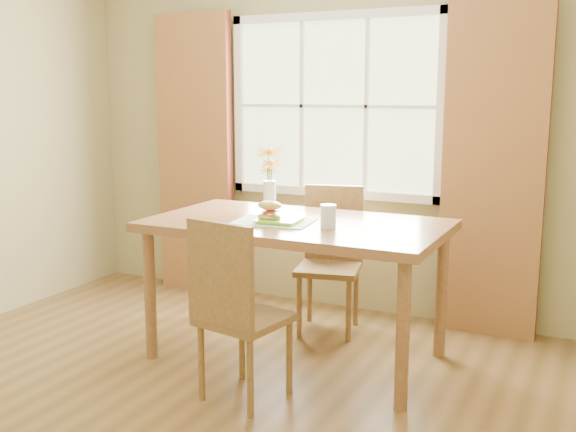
# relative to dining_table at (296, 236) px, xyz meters

# --- Properties ---
(room) EXTENTS (4.24, 3.84, 2.74)m
(room) POSITION_rel_dining_table_xyz_m (-0.19, -0.84, 0.59)
(room) COLOR brown
(room) RESTS_ON ground
(window) EXTENTS (1.62, 0.06, 1.32)m
(window) POSITION_rel_dining_table_xyz_m (-0.19, 1.03, 0.74)
(window) COLOR beige
(window) RESTS_ON room
(curtain_left) EXTENTS (0.65, 0.08, 2.20)m
(curtain_left) POSITION_rel_dining_table_xyz_m (-1.34, 0.94, 0.34)
(curtain_left) COLOR maroon
(curtain_left) RESTS_ON room
(curtain_right) EXTENTS (0.65, 0.08, 2.20)m
(curtain_right) POSITION_rel_dining_table_xyz_m (0.96, 0.94, 0.34)
(curtain_right) COLOR maroon
(curtain_right) RESTS_ON room
(dining_table) EXTENTS (1.74, 0.98, 0.85)m
(dining_table) POSITION_rel_dining_table_xyz_m (0.00, 0.00, 0.00)
(dining_table) COLOR brown
(dining_table) RESTS_ON room
(chair_near) EXTENTS (0.47, 0.47, 0.98)m
(chair_near) POSITION_rel_dining_table_xyz_m (-0.01, -0.70, -0.22)
(chair_near) COLOR brown
(chair_near) RESTS_ON room
(chair_far) EXTENTS (0.48, 0.48, 0.97)m
(chair_far) POSITION_rel_dining_table_xyz_m (-0.02, 0.59, -0.23)
(chair_far) COLOR brown
(chair_far) RESTS_ON room
(placemat) EXTENTS (0.49, 0.38, 0.01)m
(placemat) POSITION_rel_dining_table_xyz_m (-0.11, -0.09, 0.09)
(placemat) COLOR #BABFA1
(placemat) RESTS_ON dining_table
(plate) EXTENTS (0.26, 0.26, 0.01)m
(plate) POSITION_rel_dining_table_xyz_m (-0.06, -0.10, 0.10)
(plate) COLOR #86DC37
(plate) RESTS_ON placemat
(croissant_sandwich) EXTENTS (0.16, 0.11, 0.11)m
(croissant_sandwich) POSITION_rel_dining_table_xyz_m (-0.11, -0.13, 0.16)
(croissant_sandwich) COLOR gold
(croissant_sandwich) RESTS_ON plate
(water_glass) EXTENTS (0.09, 0.09, 0.13)m
(water_glass) POSITION_rel_dining_table_xyz_m (0.25, -0.11, 0.15)
(water_glass) COLOR silver
(water_glass) RESTS_ON dining_table
(flower_vase) EXTENTS (0.17, 0.17, 0.41)m
(flower_vase) POSITION_rel_dining_table_xyz_m (-0.28, 0.20, 0.34)
(flower_vase) COLOR silver
(flower_vase) RESTS_ON dining_table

